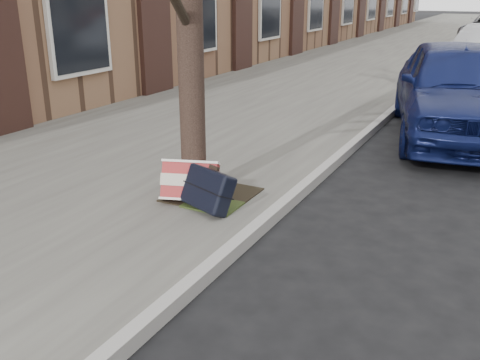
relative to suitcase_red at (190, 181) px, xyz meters
The scene contains 6 objects.
ground 2.34m from the suitcase_red, 24.22° to the right, with size 120.00×120.00×0.00m, color black.
near_sidewalk 14.14m from the suitcase_red, 96.45° to the left, with size 5.00×70.00×0.12m, color #64635B.
dirt_patch 0.35m from the suitcase_red, 65.68° to the left, with size 0.85×0.85×0.01m, color black.
suitcase_red is the anchor object (origin of this frame).
suitcase_navy 0.31m from the suitcase_red, 22.40° to the right, with size 0.57×0.18×0.41m, color black.
car_near_front 5.01m from the suitcase_red, 65.69° to the left, with size 1.79×4.46×1.52m, color #0E1646.
Camera 1 is at (0.74, -3.43, 2.22)m, focal length 40.00 mm.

